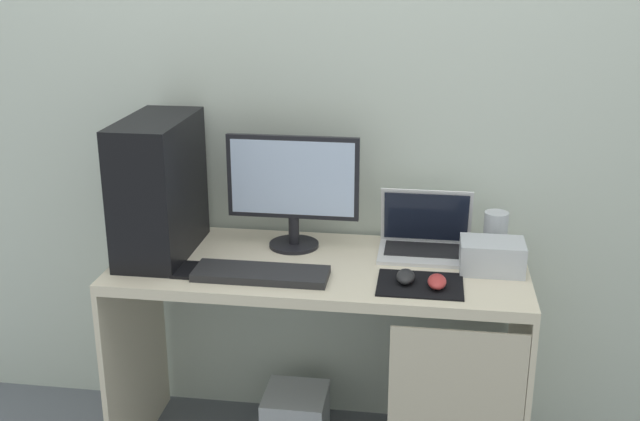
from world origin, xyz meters
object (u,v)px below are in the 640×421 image
monitor (293,188)px  mouse_left (406,276)px  pc_tower (159,187)px  laptop (425,240)px  mouse_right (437,282)px  projector (492,256)px  keyboard (261,274)px  cell_phone (187,270)px  speaker (495,233)px  subwoofer (296,420)px

monitor → mouse_left: bearing=-32.3°
pc_tower → monitor: (0.43, 0.11, -0.02)m
laptop → mouse_right: 0.29m
projector → keyboard: size_ratio=0.48×
projector → cell_phone: size_ratio=1.54×
pc_tower → laptop: 0.90m
laptop → speaker: bearing=7.7°
laptop → cell_phone: laptop is taller
mouse_right → mouse_left: bearing=165.3°
speaker → mouse_right: speaker is taller
pc_tower → projector: bearing=-0.3°
speaker → subwoofer: 0.98m
monitor → keyboard: size_ratio=1.06×
laptop → speaker: size_ratio=2.14×
mouse_right → pc_tower: bearing=169.7°
monitor → mouse_right: size_ratio=4.63×
projector → mouse_left: (-0.27, -0.14, -0.03)m
mouse_right → subwoofer: bearing=157.5°
laptop → subwoofer: bearing=-167.7°
laptop → keyboard: laptop is taller
pc_tower → speaker: bearing=8.0°
pc_tower → keyboard: 0.46m
projector → subwoofer: 0.94m
mouse_right → speaker: bearing=59.3°
speaker → projector: (-0.02, -0.16, -0.02)m
projector → mouse_left: projector is taller
mouse_right → cell_phone: mouse_right is taller
pc_tower → mouse_left: size_ratio=4.76×
projector → pc_tower: bearing=179.7°
monitor → projector: (0.66, -0.11, -0.16)m
projector → subwoofer: bearing=176.9°
laptop → mouse_left: size_ratio=3.19×
pc_tower → mouse_left: (0.82, -0.14, -0.21)m
subwoofer → pc_tower: bearing=-176.2°
pc_tower → projector: size_ratio=2.29×
keyboard → subwoofer: (0.07, 0.19, -0.65)m
speaker → mouse_left: (-0.29, -0.30, -0.05)m
keyboard → mouse_right: bearing=-0.5°
keyboard → cell_phone: bearing=177.2°
projector → laptop: bearing=148.7°
monitor → speaker: (0.68, 0.05, -0.14)m
pc_tower → mouse_right: bearing=-10.3°
pc_tower → cell_phone: pc_tower is taller
projector → cell_phone: bearing=-171.4°
pc_tower → monitor: 0.44m
mouse_left → projector: bearing=27.1°
keyboard → mouse_left: size_ratio=4.38×
monitor → keyboard: bearing=-101.7°
pc_tower → laptop: bearing=8.0°
laptop → mouse_right: size_ratio=3.19×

